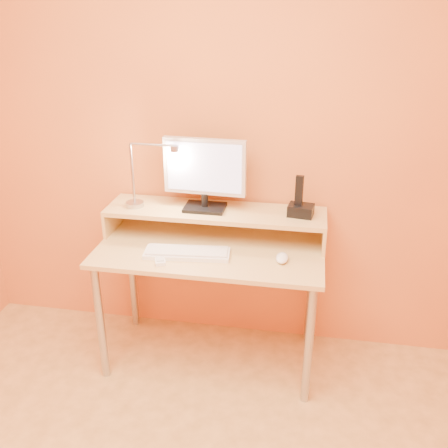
% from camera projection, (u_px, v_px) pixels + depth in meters
% --- Properties ---
extents(wall_back, '(3.00, 0.04, 2.50)m').
position_uv_depth(wall_back, '(221.00, 135.00, 2.74)').
color(wall_back, orange).
rests_on(wall_back, floor).
extents(desk_leg_fl, '(0.04, 0.04, 0.69)m').
position_uv_depth(desk_leg_fl, '(100.00, 323.00, 2.68)').
color(desk_leg_fl, '#A7A7B0').
rests_on(desk_leg_fl, floor).
extents(desk_leg_fr, '(0.04, 0.04, 0.69)m').
position_uv_depth(desk_leg_fr, '(309.00, 346.00, 2.50)').
color(desk_leg_fr, '#A7A7B0').
rests_on(desk_leg_fr, floor).
extents(desk_leg_bl, '(0.04, 0.04, 0.69)m').
position_uv_depth(desk_leg_bl, '(132.00, 277.00, 3.13)').
color(desk_leg_bl, '#A7A7B0').
rests_on(desk_leg_bl, floor).
extents(desk_leg_br, '(0.04, 0.04, 0.69)m').
position_uv_depth(desk_leg_br, '(311.00, 293.00, 2.95)').
color(desk_leg_br, '#A7A7B0').
rests_on(desk_leg_br, floor).
extents(desk_lower, '(1.20, 0.60, 0.02)m').
position_uv_depth(desk_lower, '(210.00, 250.00, 2.67)').
color(desk_lower, tan).
rests_on(desk_lower, floor).
extents(shelf_riser_left, '(0.02, 0.30, 0.14)m').
position_uv_depth(shelf_riser_left, '(114.00, 218.00, 2.87)').
color(shelf_riser_left, tan).
rests_on(shelf_riser_left, desk_lower).
extents(shelf_riser_right, '(0.02, 0.30, 0.14)m').
position_uv_depth(shelf_riser_right, '(324.00, 233.00, 2.68)').
color(shelf_riser_right, tan).
rests_on(shelf_riser_right, desk_lower).
extents(desk_shelf, '(1.20, 0.30, 0.02)m').
position_uv_depth(desk_shelf, '(215.00, 212.00, 2.74)').
color(desk_shelf, tan).
rests_on(desk_shelf, desk_lower).
extents(monitor_foot, '(0.22, 0.16, 0.02)m').
position_uv_depth(monitor_foot, '(205.00, 207.00, 2.74)').
color(monitor_foot, black).
rests_on(monitor_foot, desk_shelf).
extents(monitor_neck, '(0.04, 0.04, 0.07)m').
position_uv_depth(monitor_neck, '(205.00, 200.00, 2.72)').
color(monitor_neck, black).
rests_on(monitor_neck, monitor_foot).
extents(monitor_panel, '(0.45, 0.06, 0.30)m').
position_uv_depth(monitor_panel, '(205.00, 167.00, 2.66)').
color(monitor_panel, silver).
rests_on(monitor_panel, monitor_neck).
extents(monitor_back, '(0.40, 0.03, 0.26)m').
position_uv_depth(monitor_back, '(206.00, 165.00, 2.68)').
color(monitor_back, black).
rests_on(monitor_back, monitor_panel).
extents(monitor_screen, '(0.40, 0.02, 0.26)m').
position_uv_depth(monitor_screen, '(204.00, 168.00, 2.64)').
color(monitor_screen, '#C9CAFF').
rests_on(monitor_screen, monitor_panel).
extents(lamp_base, '(0.10, 0.10, 0.02)m').
position_uv_depth(lamp_base, '(135.00, 204.00, 2.77)').
color(lamp_base, '#A7A7B0').
rests_on(lamp_base, desk_shelf).
extents(lamp_post, '(0.01, 0.01, 0.33)m').
position_uv_depth(lamp_post, '(132.00, 174.00, 2.70)').
color(lamp_post, '#A7A7B0').
rests_on(lamp_post, lamp_base).
extents(lamp_arm, '(0.24, 0.01, 0.01)m').
position_uv_depth(lamp_arm, '(152.00, 145.00, 2.62)').
color(lamp_arm, '#A7A7B0').
rests_on(lamp_arm, lamp_post).
extents(lamp_head, '(0.04, 0.04, 0.03)m').
position_uv_depth(lamp_head, '(174.00, 149.00, 2.60)').
color(lamp_head, '#A7A7B0').
rests_on(lamp_head, lamp_arm).
extents(lamp_bulb, '(0.03, 0.03, 0.00)m').
position_uv_depth(lamp_bulb, '(175.00, 152.00, 2.61)').
color(lamp_bulb, '#FFEAC6').
rests_on(lamp_bulb, lamp_head).
extents(phone_dock, '(0.14, 0.12, 0.06)m').
position_uv_depth(phone_dock, '(301.00, 210.00, 2.65)').
color(phone_dock, black).
rests_on(phone_dock, desk_shelf).
extents(phone_handset, '(0.04, 0.03, 0.16)m').
position_uv_depth(phone_handset, '(299.00, 191.00, 2.60)').
color(phone_handset, black).
rests_on(phone_handset, phone_dock).
extents(phone_led, '(0.01, 0.00, 0.04)m').
position_uv_depth(phone_led, '(309.00, 215.00, 2.59)').
color(phone_led, blue).
rests_on(phone_led, phone_dock).
extents(keyboard, '(0.45, 0.18, 0.02)m').
position_uv_depth(keyboard, '(187.00, 253.00, 2.58)').
color(keyboard, white).
rests_on(keyboard, desk_lower).
extents(mouse, '(0.06, 0.11, 0.04)m').
position_uv_depth(mouse, '(282.00, 258.00, 2.52)').
color(mouse, white).
rests_on(mouse, desk_lower).
extents(remote_control, '(0.11, 0.20, 0.02)m').
position_uv_depth(remote_control, '(159.00, 256.00, 2.56)').
color(remote_control, white).
rests_on(remote_control, desk_lower).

